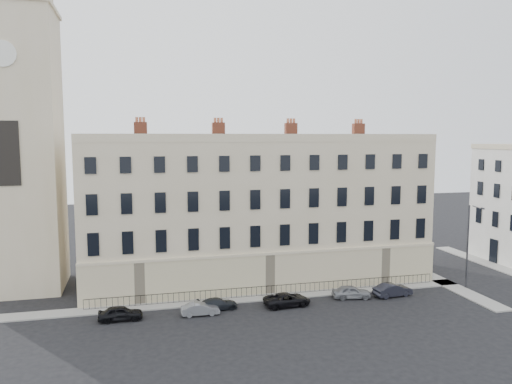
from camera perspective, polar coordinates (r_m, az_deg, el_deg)
ground at (r=47.11m, az=10.85°, el=-13.02°), size 160.00×160.00×0.00m
terrace at (r=54.39m, az=-0.04°, el=-2.14°), size 36.22×12.22×17.00m
church_tower at (r=55.44m, az=-25.82°, el=8.96°), size 8.00×8.13×44.00m
pavement_terrace at (r=48.65m, az=-2.74°, el=-12.20°), size 48.00×2.00×0.12m
pavement_east_return at (r=59.88m, az=19.07°, el=-8.97°), size 2.00×24.00×0.12m
pavement_adjacent at (r=67.24m, az=25.36°, el=-7.57°), size 2.00×20.00×0.12m
railings at (r=49.75m, az=1.78°, el=-11.18°), size 35.00×0.04×0.96m
car_a at (r=45.01m, az=-15.22°, el=-13.22°), size 3.71×1.50×1.26m
car_b at (r=45.01m, az=-6.39°, el=-13.14°), size 3.33×1.18×1.10m
car_c at (r=46.18m, az=-4.41°, el=-12.63°), size 3.80×1.92×1.06m
car_d at (r=47.03m, az=3.58°, el=-12.17°), size 4.49×2.33×1.21m
car_e at (r=49.86m, az=10.84°, el=-11.16°), size 3.91×2.10×1.26m
car_f at (r=51.34m, az=15.35°, el=-10.74°), size 4.03×1.83×1.28m
streetlamp at (r=55.27m, az=23.14°, el=-5.36°), size 0.68×1.83×8.66m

